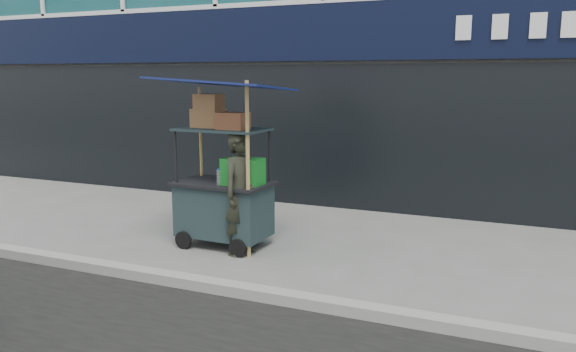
% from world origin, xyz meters
% --- Properties ---
extents(ground, '(80.00, 80.00, 0.00)m').
position_xyz_m(ground, '(0.00, 0.00, 0.00)').
color(ground, slate).
rests_on(ground, ground).
extents(curb, '(80.00, 0.18, 0.12)m').
position_xyz_m(curb, '(0.00, -0.20, 0.06)').
color(curb, gray).
rests_on(curb, ground).
extents(vendor_cart, '(1.66, 1.21, 2.20)m').
position_xyz_m(vendor_cart, '(-0.40, 1.25, 0.77)').
color(vendor_cart, '#182829').
rests_on(vendor_cart, ground).
extents(vendor_man, '(0.53, 0.65, 1.54)m').
position_xyz_m(vendor_man, '(-0.05, 1.05, 0.77)').
color(vendor_man, black).
rests_on(vendor_man, ground).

